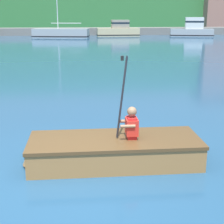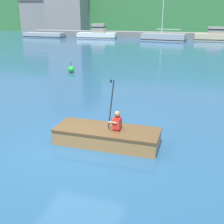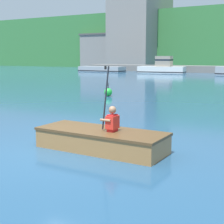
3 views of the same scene
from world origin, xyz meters
The scene contains 8 objects.
ground_plane centered at (0.00, 0.00, 0.00)m, with size 300.00×300.00×0.00m, color navy.
waterfront_warehouse_left centered at (-29.52, 54.90, 3.24)m, with size 10.76×11.05×6.47m.
waterfront_office_block_center centered at (-22.77, 51.75, 8.34)m, with size 7.93×12.27×16.66m.
moored_boat_dock_west_end centered at (-21.32, 35.97, 0.33)m, with size 7.05×2.42×0.72m.
moored_boat_dock_east_end centered at (-12.17, 36.32, 0.73)m, with size 6.29×2.89×2.19m.
rowboat_foreground centered at (0.70, 0.68, 0.27)m, with size 3.19×1.15×0.48m.
person_paddler centered at (1.04, 0.67, 0.75)m, with size 0.39×0.36×1.47m.
channel_buoy centered at (-4.74, 10.16, 0.22)m, with size 0.44×0.44×0.72m.
Camera 3 is at (4.88, -5.89, 2.17)m, focal length 55.00 mm.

